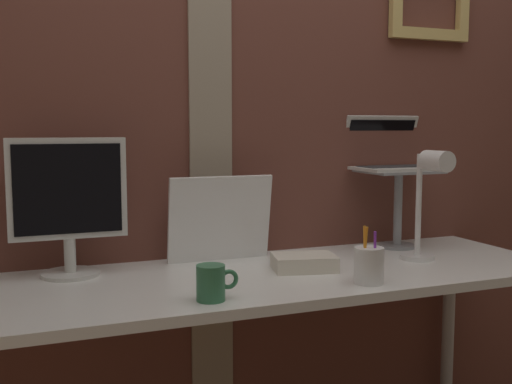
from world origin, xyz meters
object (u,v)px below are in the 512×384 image
object	(u,v)px
monitor	(68,197)
pen_cup	(369,265)
desk_lamp	(429,193)
laptop	(389,154)
whiteboard_panel	(220,219)
coffee_mug	(212,283)

from	to	relation	value
monitor	pen_cup	distance (m)	0.94
monitor	desk_lamp	world-z (taller)	monitor
laptop	whiteboard_panel	bearing A→B (deg)	-176.39
monitor	pen_cup	size ratio (longest dim) A/B	2.48
desk_lamp	pen_cup	size ratio (longest dim) A/B	2.22
laptop	desk_lamp	bearing A→B (deg)	-99.77
laptop	whiteboard_panel	distance (m)	0.74
whiteboard_panel	pen_cup	xyz separation A→B (m)	(0.32, -0.45, -0.09)
desk_lamp	pen_cup	xyz separation A→B (m)	(-0.34, -0.17, -0.18)
pen_cup	monitor	bearing A→B (deg)	152.64
pen_cup	coffee_mug	distance (m)	0.49
whiteboard_panel	coffee_mug	world-z (taller)	whiteboard_panel
desk_lamp	pen_cup	world-z (taller)	desk_lamp
pen_cup	coffee_mug	size ratio (longest dim) A/B	1.48
laptop	desk_lamp	world-z (taller)	laptop
desk_lamp	whiteboard_panel	bearing A→B (deg)	156.80
desk_lamp	coffee_mug	bearing A→B (deg)	-168.45
monitor	whiteboard_panel	bearing A→B (deg)	2.98
laptop	pen_cup	size ratio (longest dim) A/B	1.88
coffee_mug	pen_cup	bearing A→B (deg)	-0.02
pen_cup	laptop	bearing A→B (deg)	51.42
monitor	laptop	world-z (taller)	laptop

